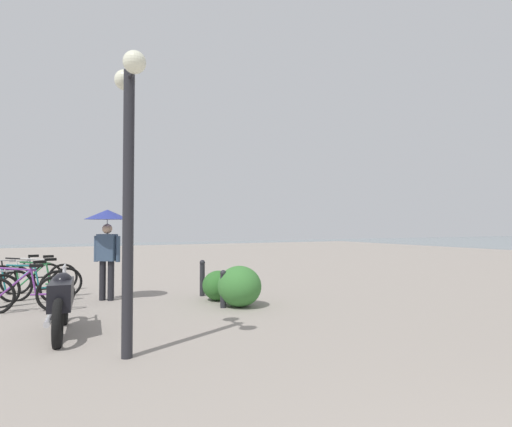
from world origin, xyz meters
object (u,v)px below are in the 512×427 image
bicycle_green (41,283)px  bollard_near (223,288)px  bicycle_white (40,278)px  pedestrian (107,229)px  motorcycle (61,301)px  lamppost (129,157)px  bollard_mid (202,277)px  bicycle_black (25,277)px  bicycle_teal (30,288)px  bicycle_purple (25,294)px

bicycle_green → bollard_near: bearing=-130.1°
bicycle_white → pedestrian: pedestrian is taller
motorcycle → pedestrian: 3.10m
pedestrian → lamppost: bearing=176.1°
bollard_mid → motorcycle: bearing=126.6°
pedestrian → bollard_mid: size_ratio=2.37×
bicycle_black → bollard_near: bicycle_black is taller
bicycle_black → pedestrian: (-2.31, -1.69, 1.24)m
bicycle_white → bollard_near: bicycle_white is taller
bicycle_green → pedestrian: 1.99m
bicycle_green → bicycle_black: bearing=14.7°
lamppost → motorcycle: 2.75m
bicycle_white → pedestrian: bearing=-145.3°
bicycle_teal → bicycle_black: (2.12, 0.17, 0.00)m
bicycle_purple → bicycle_black: (2.95, 0.12, 0.00)m
lamppost → bollard_near: lamppost is taller
bicycle_black → lamppost: bearing=-168.3°
motorcycle → bicycle_black: motorcycle is taller
bicycle_purple → bollard_near: bicycle_purple is taller
bicycle_white → bicycle_black: bearing=43.5°
bicycle_white → bicycle_black: 0.50m
bollard_near → bicycle_green: bearing=49.9°
bicycle_green → bicycle_purple: bearing=170.0°
lamppost → bollard_near: 4.01m
bicycle_teal → bicycle_white: (1.76, -0.18, 0.00)m
bicycle_green → bicycle_white: size_ratio=0.99×
lamppost → bicycle_teal: lamppost is taller
bollard_near → bollard_mid: 1.55m
bicycle_teal → bicycle_black: 2.13m
bicycle_white → bollard_near: (-3.90, -3.36, 0.04)m
motorcycle → bicycle_purple: bearing=15.2°
bicycle_green → bicycle_white: (1.10, 0.04, 0.00)m
bicycle_black → bicycle_white: bearing=-136.5°
bollard_mid → bicycle_white: bearing=55.8°
bicycle_purple → bicycle_black: bearing=2.3°
bicycle_green → bicycle_black: size_ratio=1.00×
lamppost → motorcycle: (1.70, 0.71, -2.05)m
bicycle_green → bollard_near: 4.34m
bicycle_teal → bollard_near: bearing=-121.1°
pedestrian → bollard_mid: 2.44m
bicycle_teal → pedestrian: bearing=-97.1°
lamppost → bicycle_green: (5.26, 1.01, -2.19)m
bicycle_white → bicycle_black: (0.36, 0.34, 0.00)m
bicycle_green → bicycle_black: (1.46, 0.38, 0.00)m
pedestrian → bollard_mid: pedestrian is taller
bollard_near → bicycle_purple: bearing=70.0°
motorcycle → bicycle_teal: bearing=10.1°
pedestrian → bicycle_purple: bearing=112.3°
lamppost → bicycle_green: size_ratio=2.16×
bicycle_teal → bollard_near: size_ratio=2.27×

